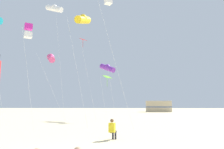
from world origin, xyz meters
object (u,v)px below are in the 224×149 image
at_px(kite_tube_violet, 107,68).
at_px(kite_diamond_scarlet, 83,43).
at_px(kite_diamond_lime, 107,78).
at_px(kite_tube_gold, 83,19).
at_px(kite_box_magenta, 28,31).
at_px(kite_flyer_standing, 113,129).
at_px(kite_tube_rainbow, 51,58).
at_px(kite_tube_white, 54,8).
at_px(rv_van_tan, 158,106).

bearing_deg(kite_tube_violet, kite_diamond_scarlet, 157.32).
bearing_deg(kite_diamond_lime, kite_tube_gold, -106.03).
distance_m(kite_diamond_lime, kite_tube_violet, 3.38).
height_order(kite_tube_violet, kite_box_magenta, kite_box_magenta).
distance_m(kite_flyer_standing, kite_box_magenta, 11.09).
xyz_separation_m(kite_tube_rainbow, kite_box_magenta, (0.53, -7.40, 0.63)).
bearing_deg(kite_tube_white, kite_flyer_standing, -59.03).
xyz_separation_m(kite_tube_white, kite_box_magenta, (0.81, -8.80, -6.11)).
xyz_separation_m(kite_tube_white, kite_diamond_scarlet, (2.99, 4.40, -3.26)).
height_order(kite_tube_rainbow, kite_tube_violet, kite_tube_rainbow).
relative_size(kite_tube_white, kite_diamond_scarlet, 1.28).
relative_size(kite_diamond_lime, rv_van_tan, 0.82).
height_order(kite_tube_white, kite_diamond_scarlet, kite_tube_white).
height_order(kite_tube_white, kite_box_magenta, kite_tube_white).
height_order(kite_flyer_standing, kite_diamond_scarlet, kite_diamond_scarlet).
bearing_deg(kite_tube_rainbow, kite_tube_violet, 34.22).
distance_m(kite_tube_gold, kite_tube_rainbow, 7.26).
bearing_deg(kite_tube_gold, rv_van_tan, 70.44).
distance_m(kite_tube_white, rv_van_tan, 37.67).
distance_m(kite_flyer_standing, kite_diamond_lime, 13.98).
bearing_deg(kite_tube_gold, kite_tube_rainbow, 132.51).
height_order(kite_diamond_scarlet, kite_box_magenta, kite_diamond_scarlet).
relative_size(kite_tube_violet, kite_box_magenta, 0.88).
distance_m(kite_tube_violet, kite_tube_white, 10.19).
relative_size(kite_tube_rainbow, kite_box_magenta, 0.94).
distance_m(kite_tube_rainbow, kite_diamond_lime, 6.97).
xyz_separation_m(kite_tube_rainbow, kite_tube_violet, (6.32, 4.30, -0.48)).
bearing_deg(kite_tube_rainbow, kite_box_magenta, -85.90).
bearing_deg(kite_tube_white, kite_tube_gold, -52.75).
distance_m(kite_flyer_standing, kite_tube_white, 20.40).
bearing_deg(rv_van_tan, kite_tube_violet, -107.51).
relative_size(kite_tube_gold, rv_van_tan, 1.59).
height_order(kite_flyer_standing, kite_diamond_lime, kite_diamond_lime).
relative_size(kite_diamond_lime, kite_box_magenta, 0.64).
distance_m(kite_tube_gold, kite_diamond_lime, 8.22).
xyz_separation_m(kite_diamond_lime, kite_tube_white, (-6.73, -0.02, 8.97)).
bearing_deg(kite_tube_white, rv_van_tan, 59.48).
xyz_separation_m(kite_flyer_standing, kite_box_magenta, (-7.10, 4.38, 7.30)).
bearing_deg(kite_tube_white, kite_diamond_lime, 0.16).
bearing_deg(kite_flyer_standing, kite_box_magenta, -12.40).
xyz_separation_m(kite_tube_violet, rv_van_tan, (11.42, 27.67, -5.43)).
distance_m(kite_tube_violet, kite_diamond_scarlet, 5.56).
relative_size(kite_flyer_standing, kite_diamond_lime, 0.21).
height_order(kite_flyer_standing, kite_tube_white, kite_tube_white).
distance_m(kite_tube_gold, kite_tube_violet, 9.94).
distance_m(kite_tube_rainbow, rv_van_tan, 37.04).
bearing_deg(kite_tube_violet, kite_diamond_lime, -87.43).
distance_m(kite_tube_violet, kite_box_magenta, 13.10).
height_order(kite_tube_violet, kite_tube_white, kite_tube_white).
xyz_separation_m(kite_diamond_lime, kite_box_magenta, (-5.92, -8.82, 2.86)).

